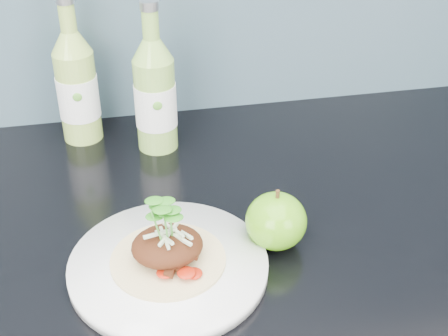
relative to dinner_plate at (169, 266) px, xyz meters
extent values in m
cylinder|color=white|center=(0.00, 0.00, 0.00)|extent=(0.29, 0.29, 0.02)
cylinder|color=tan|center=(0.00, 0.00, 0.01)|extent=(0.14, 0.14, 0.00)
ellipsoid|color=#4C220E|center=(0.00, 0.00, 0.03)|extent=(0.09, 0.07, 0.04)
ellipsoid|color=#419410|center=(0.14, 0.02, 0.03)|extent=(0.10, 0.10, 0.07)
cylinder|color=#472D14|center=(0.14, 0.02, 0.07)|extent=(0.01, 0.00, 0.01)
cylinder|color=#97BB4D|center=(-0.10, 0.35, 0.07)|extent=(0.07, 0.07, 0.15)
cone|color=#97BB4D|center=(-0.10, 0.35, 0.16)|extent=(0.06, 0.06, 0.03)
cylinder|color=#97BB4D|center=(-0.10, 0.35, 0.19)|extent=(0.02, 0.02, 0.04)
cylinder|color=white|center=(-0.10, 0.35, 0.07)|extent=(0.07, 0.07, 0.07)
ellipsoid|color=#59A533|center=(-0.10, 0.32, 0.08)|extent=(0.01, 0.00, 0.01)
cylinder|color=#85B54B|center=(0.02, 0.30, 0.07)|extent=(0.08, 0.08, 0.15)
cone|color=#85B54B|center=(0.02, 0.30, 0.16)|extent=(0.06, 0.06, 0.03)
cylinder|color=#85B54B|center=(0.02, 0.30, 0.19)|extent=(0.02, 0.02, 0.04)
cylinder|color=silver|center=(0.02, 0.30, 0.22)|extent=(0.03, 0.03, 0.01)
cylinder|color=white|center=(0.02, 0.30, 0.07)|extent=(0.08, 0.08, 0.07)
ellipsoid|color=#59A533|center=(0.02, 0.26, 0.08)|extent=(0.01, 0.00, 0.01)
camera|label=1|loc=(-0.04, -0.57, 0.51)|focal=50.00mm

